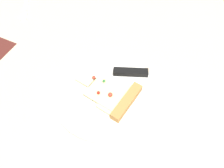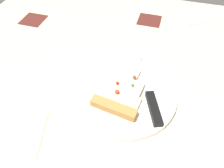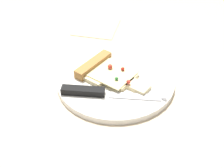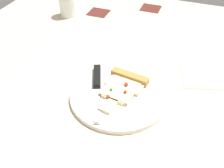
{
  "view_description": "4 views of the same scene",
  "coord_description": "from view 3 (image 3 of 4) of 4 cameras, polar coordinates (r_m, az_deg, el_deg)",
  "views": [
    {
      "loc": [
        32.59,
        8.05,
        52.92
      ],
      "look_at": [
        2.04,
        -6.58,
        4.24
      ],
      "focal_mm": 35.76,
      "sensor_mm": 36.0,
      "label": 1
    },
    {
      "loc": [
        -3.59,
        27.41,
        45.34
      ],
      "look_at": [
        7.14,
        -9.19,
        1.98
      ],
      "focal_mm": 33.19,
      "sensor_mm": 36.0,
      "label": 2
    },
    {
      "loc": [
        -50.09,
        -35.63,
        48.37
      ],
      "look_at": [
        -0.31,
        -9.04,
        2.64
      ],
      "focal_mm": 49.81,
      "sensor_mm": 36.0,
      "label": 3
    },
    {
      "loc": [
        21.44,
        -61.98,
        53.29
      ],
      "look_at": [
        0.7,
        -6.87,
        3.06
      ],
      "focal_mm": 42.19,
      "sensor_mm": 36.0,
      "label": 4
    }
  ],
  "objects": [
    {
      "name": "ground_plane",
      "position": [
        0.79,
        -5.67,
        -0.26
      ],
      "size": [
        136.67,
        136.67,
        3.0
      ],
      "color": "#C6B293",
      "rests_on": "ground"
    },
    {
      "name": "plate",
      "position": [
        0.77,
        0.69,
        0.64
      ],
      "size": [
        28.84,
        28.84,
        1.47
      ],
      "primitive_type": "cylinder",
      "color": "white",
      "rests_on": "ground_plane"
    },
    {
      "name": "pizza_slice",
      "position": [
        0.77,
        -0.87,
        2.24
      ],
      "size": [
        12.44,
        18.35,
        2.5
      ],
      "rotation": [
        0.0,
        0.0,
        3.0
      ],
      "color": "beige",
      "rests_on": "plate"
    },
    {
      "name": "knife",
      "position": [
        0.71,
        -1.72,
        -1.63
      ],
      "size": [
        11.12,
        22.98,
        2.45
      ],
      "rotation": [
        0.0,
        0.0,
        3.53
      ],
      "color": "silver",
      "rests_on": "plate"
    },
    {
      "name": "napkin",
      "position": [
        1.01,
        -2.9,
        10.39
      ],
      "size": [
        15.95,
        15.95,
        0.4
      ],
      "primitive_type": "cube",
      "rotation": [
        0.0,
        0.0,
        0.26
      ],
      "color": "beige",
      "rests_on": "ground_plane"
    }
  ]
}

